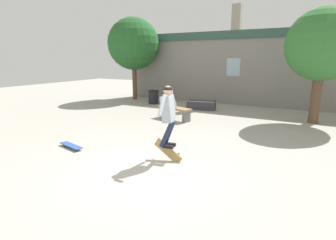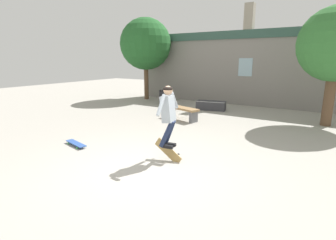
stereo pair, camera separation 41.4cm
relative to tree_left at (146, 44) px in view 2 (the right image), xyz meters
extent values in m
plane|color=#A39E93|center=(6.29, -8.26, -3.20)|extent=(40.00, 40.00, 0.00)
cube|color=gray|center=(6.29, 1.19, -1.52)|extent=(13.88, 0.40, 3.36)
cube|color=#335147|center=(6.29, 1.19, 0.37)|extent=(14.58, 0.52, 0.42)
cube|color=gray|center=(5.56, 1.19, 1.21)|extent=(0.44, 0.44, 1.25)
cube|color=#99B7C6|center=(5.58, 0.98, -1.24)|extent=(0.70, 0.02, 0.90)
cylinder|color=brown|center=(9.43, -1.62, -2.24)|extent=(0.35, 0.35, 1.91)
cylinder|color=brown|center=(0.00, 0.00, -2.15)|extent=(0.26, 0.26, 2.10)
sphere|color=#235B28|center=(0.00, 0.00, 0.01)|extent=(2.95, 2.95, 2.95)
cube|color=#99754C|center=(4.54, -3.64, -2.73)|extent=(1.57, 0.85, 0.08)
cube|color=slate|center=(3.93, -3.45, -2.98)|extent=(0.22, 0.38, 0.42)
cube|color=slate|center=(5.15, -3.82, -2.98)|extent=(0.22, 0.38, 0.42)
cube|color=#38383D|center=(4.70, -1.14, -2.98)|extent=(1.43, 0.76, 0.43)
cube|color=#B7B7BC|center=(4.75, -1.39, -2.78)|extent=(1.34, 0.31, 0.02)
cylinder|color=black|center=(1.82, -0.83, -2.83)|extent=(0.53, 0.53, 0.73)
torus|color=black|center=(1.82, -0.83, -2.49)|extent=(0.57, 0.57, 0.04)
cube|color=#9EA8B2|center=(6.40, -7.57, -1.94)|extent=(0.33, 0.38, 0.63)
sphere|color=tan|center=(6.40, -7.57, -1.51)|extent=(0.24, 0.24, 0.21)
ellipsoid|color=black|center=(6.40, -7.57, -1.48)|extent=(0.25, 0.25, 0.12)
cylinder|color=#1E2847|center=(6.39, -7.48, -2.52)|extent=(0.37, 0.16, 0.66)
cube|color=black|center=(6.42, -7.48, -2.82)|extent=(0.27, 0.14, 0.07)
cylinder|color=#1E2847|center=(6.41, -7.65, -2.52)|extent=(0.36, 0.24, 0.66)
cube|color=black|center=(6.44, -7.65, -2.82)|extent=(0.27, 0.14, 0.07)
cylinder|color=#9EA8B2|center=(6.35, -7.20, -1.79)|extent=(0.14, 0.39, 0.46)
cylinder|color=#9EA8B2|center=(6.46, -7.94, -1.79)|extent=(0.14, 0.39, 0.46)
cube|color=#AD894C|center=(6.39, -7.54, -2.98)|extent=(0.77, 0.07, 0.59)
cylinder|color=black|center=(6.65, -7.49, -3.01)|extent=(0.06, 0.06, 0.05)
cylinder|color=black|center=(6.53, -7.52, -3.21)|extent=(0.06, 0.06, 0.05)
cylinder|color=black|center=(6.25, -7.48, -2.76)|extent=(0.06, 0.06, 0.05)
cylinder|color=black|center=(6.12, -7.50, -2.95)|extent=(0.06, 0.06, 0.05)
cube|color=#2D519E|center=(3.65, -8.06, -3.12)|extent=(0.90, 0.39, 0.02)
cylinder|color=green|center=(3.36, -8.11, -3.17)|extent=(0.06, 0.03, 0.05)
cylinder|color=green|center=(3.41, -7.89, -3.17)|extent=(0.06, 0.03, 0.05)
cylinder|color=green|center=(3.89, -8.22, -3.17)|extent=(0.06, 0.03, 0.05)
cylinder|color=green|center=(3.94, -8.01, -3.17)|extent=(0.06, 0.03, 0.05)
camera|label=1|loc=(9.24, -12.75, -0.81)|focal=28.00mm
camera|label=2|loc=(9.60, -12.54, -0.81)|focal=28.00mm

